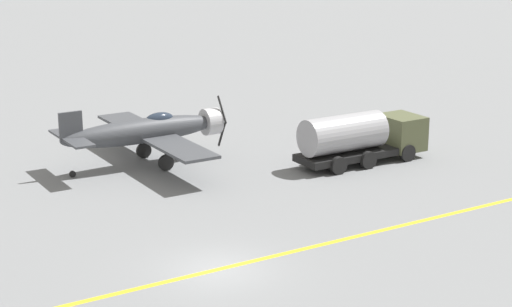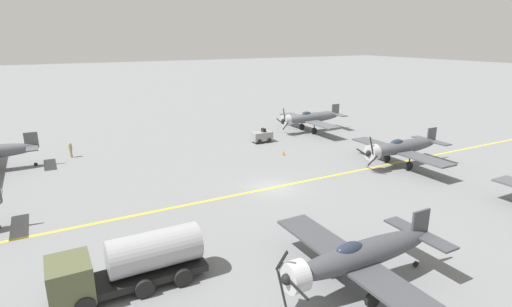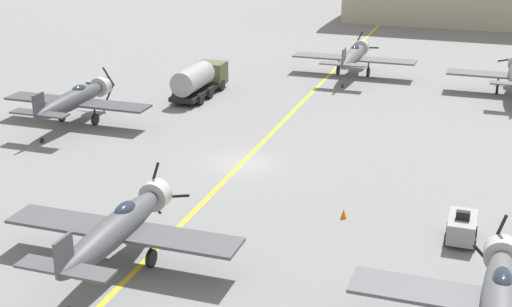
# 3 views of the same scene
# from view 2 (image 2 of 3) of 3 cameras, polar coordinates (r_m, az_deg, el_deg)

# --- Properties ---
(ground_plane) EXTENTS (400.00, 400.00, 0.00)m
(ground_plane) POSITION_cam_2_polar(r_m,az_deg,el_deg) (36.21, 2.55, -4.87)
(ground_plane) COLOR slate
(taxiway_stripe) EXTENTS (0.30, 160.00, 0.01)m
(taxiway_stripe) POSITION_cam_2_polar(r_m,az_deg,el_deg) (36.21, 2.55, -4.87)
(taxiway_stripe) COLOR yellow
(taxiway_stripe) RESTS_ON ground
(airplane_near_center) EXTENTS (12.00, 9.98, 3.73)m
(airplane_near_center) POSITION_cam_2_polar(r_m,az_deg,el_deg) (44.19, 20.06, 0.80)
(airplane_near_center) COLOR #4B4E53
(airplane_near_center) RESTS_ON ground
(airplane_mid_left) EXTENTS (12.00, 9.98, 3.65)m
(airplane_mid_left) POSITION_cam_2_polar(r_m,az_deg,el_deg) (22.32, 14.56, -13.99)
(airplane_mid_left) COLOR #414348
(airplane_mid_left) RESTS_ON ground
(airplane_near_right) EXTENTS (12.00, 9.98, 3.76)m
(airplane_near_right) POSITION_cam_2_polar(r_m,az_deg,el_deg) (57.44, 7.75, 5.06)
(airplane_near_right) COLOR #57595E
(airplane_near_right) RESTS_ON ground
(fuel_tanker) EXTENTS (2.68, 8.00, 2.98)m
(fuel_tanker) POSITION_cam_2_polar(r_m,az_deg,el_deg) (23.04, -17.62, -14.68)
(fuel_tanker) COLOR black
(fuel_tanker) RESTS_ON ground
(tow_tractor) EXTENTS (1.57, 2.60, 1.79)m
(tow_tractor) POSITION_cam_2_polar(r_m,az_deg,el_deg) (51.40, 0.84, 2.49)
(tow_tractor) COLOR gray
(tow_tractor) RESTS_ON ground
(ground_crew_walking) EXTENTS (0.38, 0.38, 1.74)m
(ground_crew_walking) POSITION_cam_2_polar(r_m,az_deg,el_deg) (49.43, -24.97, 0.55)
(ground_crew_walking) COLOR tan
(ground_crew_walking) RESTS_ON ground
(traffic_cone) EXTENTS (0.36, 0.36, 0.55)m
(traffic_cone) POSITION_cam_2_polar(r_m,az_deg,el_deg) (45.90, 3.93, 0.08)
(traffic_cone) COLOR orange
(traffic_cone) RESTS_ON ground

